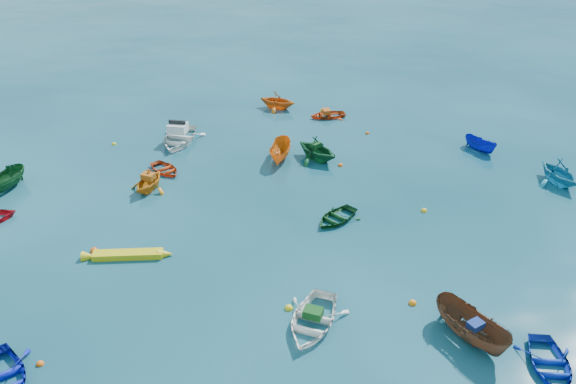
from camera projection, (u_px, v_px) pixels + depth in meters
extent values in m
plane|color=#093544|center=(311.00, 249.00, 27.21)|extent=(160.00, 160.00, 0.00)
imported|color=#0E1BBB|center=(4.00, 383.00, 20.08)|extent=(3.48, 4.01, 0.70)
imported|color=white|center=(312.00, 325.00, 22.68)|extent=(4.06, 4.36, 0.74)
imported|color=brown|center=(469.00, 338.00, 22.00)|extent=(2.41, 3.80, 1.38)
imported|color=#0D2AA9|center=(549.00, 368.00, 20.69)|extent=(2.93, 3.46, 0.61)
imported|color=orange|center=(150.00, 189.00, 32.29)|extent=(3.18, 3.29, 1.33)
imported|color=#0F411B|center=(336.00, 220.00, 29.46)|extent=(3.31, 3.09, 0.56)
imported|color=teal|center=(557.00, 183.00, 33.00)|extent=(2.79, 3.18, 1.59)
imported|color=orange|center=(281.00, 159.00, 35.71)|extent=(2.32, 3.38, 1.22)
imported|color=#14552C|center=(317.00, 159.00, 35.68)|extent=(3.85, 3.99, 1.62)
imported|color=#CB4110|center=(327.00, 117.00, 41.79)|extent=(2.68, 1.93, 0.55)
imported|color=#0D17A7|center=(479.00, 150.00, 36.87)|extent=(1.72, 2.59, 0.94)
imported|color=red|center=(165.00, 171.00, 34.23)|extent=(2.74, 3.01, 0.51)
imported|color=orange|center=(277.00, 108.00, 43.33)|extent=(3.71, 3.62, 1.49)
imported|color=#114D20|center=(5.00, 191.00, 32.18)|extent=(2.87, 3.33, 1.25)
imported|color=white|center=(179.00, 142.00, 37.96)|extent=(4.34, 4.99, 1.46)
cube|color=#124B19|center=(313.00, 313.00, 22.48)|extent=(0.93, 0.88, 0.36)
cube|color=navy|center=(476.00, 325.00, 21.48)|extent=(0.70, 0.61, 0.28)
cube|color=#B45312|center=(148.00, 176.00, 31.92)|extent=(0.90, 0.84, 0.35)
cube|color=#104119|center=(316.00, 145.00, 35.27)|extent=(0.78, 0.73, 0.30)
cube|color=#C34B14|center=(326.00, 112.00, 41.55)|extent=(0.53, 0.70, 0.33)
sphere|color=#FF5F0D|center=(40.00, 364.00, 20.85)|extent=(0.29, 0.29, 0.29)
sphere|color=yellow|center=(289.00, 309.00, 23.51)|extent=(0.36, 0.36, 0.36)
sphere|color=orange|center=(412.00, 304.00, 23.78)|extent=(0.35, 0.35, 0.35)
sphere|color=#DF500C|center=(94.00, 251.00, 27.07)|extent=(0.38, 0.38, 0.38)
sphere|color=yellow|center=(424.00, 211.00, 30.24)|extent=(0.34, 0.34, 0.34)
sphere|color=#E0550C|center=(367.00, 134.00, 39.15)|extent=(0.30, 0.30, 0.30)
sphere|color=yellow|center=(114.00, 144.00, 37.60)|extent=(0.30, 0.30, 0.30)
sphere|color=#FE630D|center=(340.00, 166.00, 34.89)|extent=(0.32, 0.32, 0.32)
sphere|color=gold|center=(322.00, 111.00, 42.82)|extent=(0.34, 0.34, 0.34)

